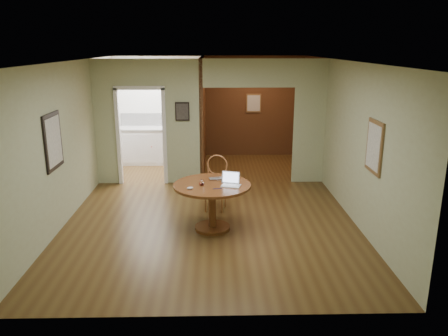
{
  "coord_description": "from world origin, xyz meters",
  "views": [
    {
      "loc": [
        0.07,
        -6.82,
        2.98
      ],
      "look_at": [
        0.23,
        -0.2,
        1.1
      ],
      "focal_mm": 35.0,
      "sensor_mm": 36.0,
      "label": 1
    }
  ],
  "objects_px": {
    "open_laptop": "(231,181)",
    "chair": "(216,180)",
    "dining_table": "(212,196)",
    "closed_laptop": "(219,179)"
  },
  "relations": [
    {
      "from": "open_laptop",
      "to": "chair",
      "type": "bearing_deg",
      "value": 118.42
    },
    {
      "from": "closed_laptop",
      "to": "open_laptop",
      "type": "bearing_deg",
      "value": -67.35
    },
    {
      "from": "dining_table",
      "to": "closed_laptop",
      "type": "distance_m",
      "value": 0.33
    },
    {
      "from": "dining_table",
      "to": "closed_laptop",
      "type": "relative_size",
      "value": 4.04
    },
    {
      "from": "chair",
      "to": "open_laptop",
      "type": "height_order",
      "value": "chair"
    },
    {
      "from": "open_laptop",
      "to": "closed_laptop",
      "type": "relative_size",
      "value": 1.09
    },
    {
      "from": "dining_table",
      "to": "open_laptop",
      "type": "height_order",
      "value": "open_laptop"
    },
    {
      "from": "chair",
      "to": "closed_laptop",
      "type": "distance_m",
      "value": 0.78
    },
    {
      "from": "dining_table",
      "to": "chair",
      "type": "distance_m",
      "value": 0.96
    },
    {
      "from": "dining_table",
      "to": "open_laptop",
      "type": "relative_size",
      "value": 3.71
    }
  ]
}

